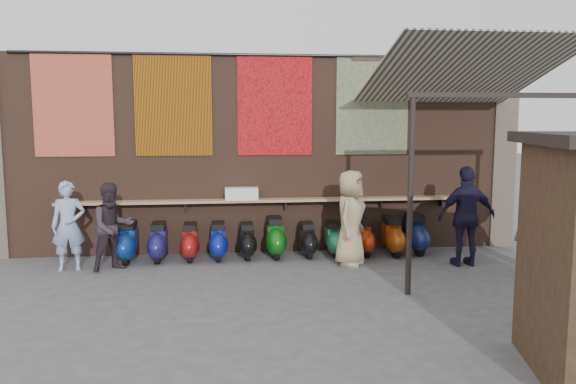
# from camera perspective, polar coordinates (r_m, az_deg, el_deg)

# --- Properties ---
(ground) EXTENTS (70.00, 70.00, 0.00)m
(ground) POSITION_cam_1_polar(r_m,az_deg,el_deg) (9.26, -1.77, -9.66)
(ground) COLOR #474749
(ground) RESTS_ON ground
(brick_wall) EXTENTS (10.00, 0.40, 4.00)m
(brick_wall) POSITION_cam_1_polar(r_m,az_deg,el_deg) (11.57, -2.91, 3.82)
(brick_wall) COLOR brown
(brick_wall) RESTS_ON ground
(pier_right) EXTENTS (0.50, 0.50, 4.00)m
(pier_right) POSITION_cam_1_polar(r_m,az_deg,el_deg) (12.98, 20.72, 3.74)
(pier_right) COLOR #4C4238
(pier_right) RESTS_ON ground
(eating_counter) EXTENTS (8.00, 0.32, 0.05)m
(eating_counter) POSITION_cam_1_polar(r_m,az_deg,el_deg) (11.29, -2.76, -0.85)
(eating_counter) COLOR #9E7A51
(eating_counter) RESTS_ON brick_wall
(shelf_box) EXTENTS (0.65, 0.32, 0.24)m
(shelf_box) POSITION_cam_1_polar(r_m,az_deg,el_deg) (11.23, -4.75, -0.17)
(shelf_box) COLOR white
(shelf_box) RESTS_ON eating_counter
(tapestry_redgold) EXTENTS (1.50, 0.02, 2.00)m
(tapestry_redgold) POSITION_cam_1_polar(r_m,az_deg,el_deg) (11.67, -20.99, 8.29)
(tapestry_redgold) COLOR maroon
(tapestry_redgold) RESTS_ON brick_wall
(tapestry_sun) EXTENTS (1.50, 0.02, 2.00)m
(tapestry_sun) POSITION_cam_1_polar(r_m,az_deg,el_deg) (11.35, -11.57, 8.67)
(tapestry_sun) COLOR #CC6B0C
(tapestry_sun) RESTS_ON brick_wall
(tapestry_orange) EXTENTS (1.50, 0.02, 2.00)m
(tapestry_orange) POSITION_cam_1_polar(r_m,az_deg,el_deg) (11.36, -1.34, 8.81)
(tapestry_orange) COLOR red
(tapestry_orange) RESTS_ON brick_wall
(tapestry_multi) EXTENTS (1.50, 0.02, 2.00)m
(tapestry_multi) POSITION_cam_1_polar(r_m,az_deg,el_deg) (11.71, 8.57, 8.69)
(tapestry_multi) COLOR navy
(tapestry_multi) RESTS_ON brick_wall
(hang_rail) EXTENTS (9.50, 0.06, 0.06)m
(hang_rail) POSITION_cam_1_polar(r_m,az_deg,el_deg) (11.39, -2.90, 13.74)
(hang_rail) COLOR black
(hang_rail) RESTS_ON brick_wall
(scooter_stool_0) EXTENTS (0.36, 0.81, 0.77)m
(scooter_stool_0) POSITION_cam_1_polar(r_m,az_deg,el_deg) (11.19, -15.99, -4.93)
(scooter_stool_0) COLOR navy
(scooter_stool_0) RESTS_ON ground
(scooter_stool_1) EXTENTS (0.35, 0.77, 0.73)m
(scooter_stool_1) POSITION_cam_1_polar(r_m,az_deg,el_deg) (11.14, -13.03, -4.99)
(scooter_stool_1) COLOR navy
(scooter_stool_1) RESTS_ON ground
(scooter_stool_2) EXTENTS (0.33, 0.74, 0.71)m
(scooter_stool_2) POSITION_cam_1_polar(r_m,az_deg,el_deg) (11.09, -9.90, -5.03)
(scooter_stool_2) COLOR maroon
(scooter_stool_2) RESTS_ON ground
(scooter_stool_3) EXTENTS (0.34, 0.75, 0.71)m
(scooter_stool_3) POSITION_cam_1_polar(r_m,az_deg,el_deg) (11.07, -7.09, -4.98)
(scooter_stool_3) COLOR #0D1C93
(scooter_stool_3) RESTS_ON ground
(scooter_stool_4) EXTENTS (0.32, 0.72, 0.68)m
(scooter_stool_4) POSITION_cam_1_polar(r_m,az_deg,el_deg) (11.10, -4.15, -4.99)
(scooter_stool_4) COLOR black
(scooter_stool_4) RESTS_ON ground
(scooter_stool_5) EXTENTS (0.37, 0.82, 0.78)m
(scooter_stool_5) POSITION_cam_1_polar(r_m,az_deg,el_deg) (11.16, -1.30, -4.64)
(scooter_stool_5) COLOR #0D6012
(scooter_stool_5) RESTS_ON ground
(scooter_stool_6) EXTENTS (0.32, 0.71, 0.67)m
(scooter_stool_6) POSITION_cam_1_polar(r_m,az_deg,el_deg) (11.21, 2.00, -4.88)
(scooter_stool_6) COLOR black
(scooter_stool_6) RESTS_ON ground
(scooter_stool_7) EXTENTS (0.32, 0.71, 0.67)m
(scooter_stool_7) POSITION_cam_1_polar(r_m,az_deg,el_deg) (11.30, 4.67, -4.79)
(scooter_stool_7) COLOR #1B6F47
(scooter_stool_7) RESTS_ON ground
(scooter_stool_8) EXTENTS (0.34, 0.75, 0.72)m
(scooter_stool_8) POSITION_cam_1_polar(r_m,az_deg,el_deg) (11.43, 7.62, -4.60)
(scooter_stool_8) COLOR #B4290D
(scooter_stool_8) RESTS_ON ground
(scooter_stool_9) EXTENTS (0.36, 0.80, 0.76)m
(scooter_stool_9) POSITION_cam_1_polar(r_m,az_deg,el_deg) (11.52, 10.55, -4.45)
(scooter_stool_9) COLOR #8F3B0D
(scooter_stool_9) RESTS_ON ground
(scooter_stool_10) EXTENTS (0.38, 0.83, 0.79)m
(scooter_stool_10) POSITION_cam_1_polar(r_m,az_deg,el_deg) (11.76, 12.80, -4.18)
(scooter_stool_10) COLOR #151F4F
(scooter_stool_10) RESTS_ON ground
(diner_left) EXTENTS (0.64, 0.47, 1.62)m
(diner_left) POSITION_cam_1_polar(r_m,az_deg,el_deg) (10.87, -21.40, -3.21)
(diner_left) COLOR #899BC7
(diner_left) RESTS_ON ground
(diner_right) EXTENTS (0.97, 0.90, 1.59)m
(diner_right) POSITION_cam_1_polar(r_m,az_deg,el_deg) (10.60, -17.40, -3.40)
(diner_right) COLOR #2E242B
(diner_right) RESTS_ON ground
(shopper_navy) EXTENTS (1.11, 0.49, 1.86)m
(shopper_navy) POSITION_cam_1_polar(r_m,az_deg,el_deg) (10.93, 17.69, -2.36)
(shopper_navy) COLOR black
(shopper_navy) RESTS_ON ground
(shopper_grey) EXTENTS (1.31, 1.14, 1.76)m
(shopper_grey) POSITION_cam_1_polar(r_m,az_deg,el_deg) (10.78, 25.10, -3.12)
(shopper_grey) COLOR #555559
(shopper_grey) RESTS_ON ground
(shopper_tan) EXTENTS (0.93, 1.04, 1.78)m
(shopper_tan) POSITION_cam_1_polar(r_m,az_deg,el_deg) (10.55, 6.35, -2.62)
(shopper_tan) COLOR tan
(shopper_tan) RESTS_ON ground
(awning_canvas) EXTENTS (3.20, 3.28, 0.97)m
(awning_canvas) POSITION_cam_1_polar(r_m,az_deg,el_deg) (10.64, 17.28, 11.56)
(awning_canvas) COLOR beige
(awning_canvas) RESTS_ON brick_wall
(awning_ledger) EXTENTS (3.30, 0.08, 0.12)m
(awning_ledger) POSITION_cam_1_polar(r_m,az_deg,el_deg) (12.14, 14.27, 12.99)
(awning_ledger) COLOR #33261C
(awning_ledger) RESTS_ON brick_wall
(awning_header) EXTENTS (3.00, 0.08, 0.08)m
(awning_header) POSITION_cam_1_polar(r_m,az_deg,el_deg) (9.25, 20.93, 9.17)
(awning_header) COLOR black
(awning_header) RESTS_ON awning_post_left
(awning_post_left) EXTENTS (0.09, 0.09, 3.10)m
(awning_post_left) POSITION_cam_1_polar(r_m,az_deg,el_deg) (8.77, 12.32, -0.41)
(awning_post_left) COLOR black
(awning_post_left) RESTS_ON ground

